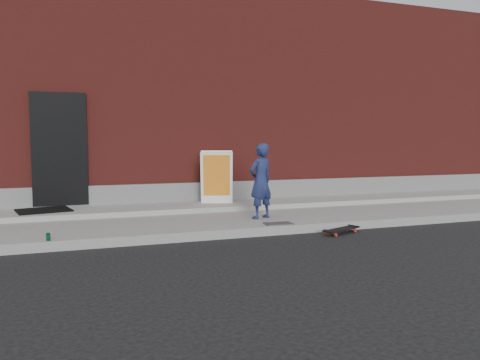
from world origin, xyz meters
name	(u,v)px	position (x,y,z in m)	size (l,w,h in m)	color
ground	(230,239)	(0.00, 0.00, 0.00)	(80.00, 80.00, 0.00)	black
sidewalk	(206,219)	(0.00, 1.50, 0.07)	(20.00, 3.00, 0.15)	gray
apron	(194,207)	(0.00, 2.40, 0.20)	(20.00, 1.20, 0.10)	gray
building	(156,109)	(0.00, 6.99, 2.50)	(20.00, 8.10, 5.00)	maroon
child	(261,181)	(0.87, 0.85, 0.84)	(0.50, 0.33, 1.38)	#1C254E
skateboard	(341,230)	(1.91, -0.24, 0.07)	(0.80, 0.48, 0.09)	red
pizza_sign	(217,177)	(0.53, 2.52, 0.81)	(0.87, 0.95, 1.11)	white
soda_can	(48,237)	(-2.70, 0.05, 0.21)	(0.06, 0.06, 0.11)	#197D40
doormat	(44,210)	(-2.90, 2.44, 0.26)	(0.93, 0.75, 0.03)	black
utility_plate	(278,224)	(0.93, 0.20, 0.16)	(0.48, 0.31, 0.01)	#5D5D62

